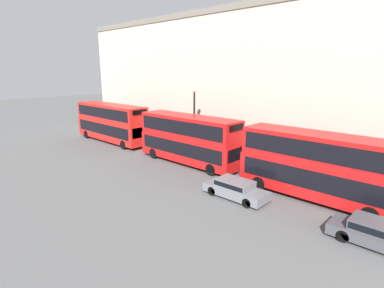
% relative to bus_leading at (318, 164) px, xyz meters
% --- Properties ---
extents(bus_leading, '(2.59, 10.26, 4.45)m').
position_rel_bus_leading_xyz_m(bus_leading, '(0.00, 0.00, 0.00)').
color(bus_leading, red).
rests_on(bus_leading, ground).
extents(bus_second_in_queue, '(2.59, 10.44, 4.42)m').
position_rel_bus_leading_xyz_m(bus_second_in_queue, '(0.00, 11.60, -0.02)').
color(bus_second_in_queue, red).
rests_on(bus_second_in_queue, ground).
extents(bus_third_in_queue, '(2.59, 11.29, 4.49)m').
position_rel_bus_leading_xyz_m(bus_third_in_queue, '(0.00, 24.31, 0.02)').
color(bus_third_in_queue, red).
rests_on(bus_third_in_queue, ground).
extents(car_dark_sedan, '(1.78, 4.68, 1.25)m').
position_rel_bus_leading_xyz_m(car_dark_sedan, '(-3.40, -4.48, -1.78)').
color(car_dark_sedan, '#47474C').
rests_on(car_dark_sedan, ground).
extents(car_hatchback, '(1.78, 4.39, 1.23)m').
position_rel_bus_leading_xyz_m(car_hatchback, '(-3.40, 4.02, -1.79)').
color(car_hatchback, slate).
rests_on(car_hatchback, ground).
extents(street_lamp, '(0.44, 0.44, 6.74)m').
position_rel_bus_leading_xyz_m(street_lamp, '(2.10, 12.84, 1.70)').
color(street_lamp, black).
rests_on(street_lamp, ground).
extents(pedestrian, '(0.36, 0.36, 1.71)m').
position_rel_bus_leading_xyz_m(pedestrian, '(2.08, 21.69, -1.66)').
color(pedestrian, brown).
rests_on(pedestrian, ground).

